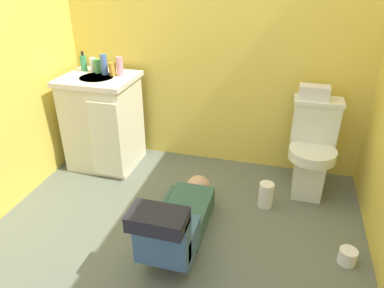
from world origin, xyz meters
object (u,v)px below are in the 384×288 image
Objects in this scene: soap_dispenser at (84,63)px; paper_towel_roll at (266,195)px; tissue_box at (314,92)px; vanity_cabinet at (103,121)px; bottle_white at (93,65)px; toilet at (312,149)px; bottle_blue at (104,65)px; bottle_green at (98,66)px; bottle_pink at (120,66)px; toilet_paper_roll at (347,256)px; person_plumber at (178,220)px; faucet at (105,66)px; bottle_amber at (112,69)px.

paper_towel_roll is at bearing -13.72° from soap_dispenser.
tissue_box is 0.85m from paper_towel_roll.
bottle_white reaches higher than vanity_cabinet.
toilet is at bearing 1.35° from vanity_cabinet.
bottle_blue is at bearing -177.84° from tissue_box.
bottle_green is 0.76× the size of bottle_pink.
bottle_green reaches higher than vanity_cabinet.
bottle_white is 1.10× the size of toilet_paper_roll.
person_plumber is 1.08m from toilet_paper_roll.
bottle_blue is 1.53× the size of toilet_paper_roll.
person_plumber is 1.46m from bottle_blue.
toilet is at bearing -3.39° from faucet.
bottle_blue is at bearing -20.64° from bottle_white.
soap_dispenser is 0.15m from bottle_green.
vanity_cabinet is at bearing -49.84° from bottle_white.
paper_towel_roll is (1.43, -0.35, -0.80)m from bottle_blue.
bottle_blue reaches higher than toilet.
person_plumber is 1.52m from bottle_green.
bottle_white is (-1.04, 0.94, 0.70)m from person_plumber.
soap_dispenser is (-1.91, -0.01, 0.09)m from tissue_box.
bottle_pink is at bearing 130.55° from person_plumber.
vanity_cabinet is 0.47m from faucet.
bottle_green reaches higher than person_plumber.
toilet is 1.73m from bottle_amber.
soap_dispenser is 0.98× the size of bottle_blue.
bottle_amber is (0.11, 0.06, 0.46)m from vanity_cabinet.
vanity_cabinet is at bearing 160.07° from toilet_paper_roll.
bottle_green is (0.06, -0.02, -0.00)m from bottle_white.
bottle_pink is (0.06, 0.01, 0.02)m from bottle_amber.
bottle_white is at bearing 130.16° from vanity_cabinet.
faucet reaches higher than paper_towel_roll.
faucet is at bearing 50.42° from bottle_green.
bottle_amber is (0.30, -0.06, -0.01)m from soap_dispenser.
faucet is 1.52m from person_plumber.
soap_dispenser is 1.88m from paper_towel_roll.
bottle_amber reaches higher than toilet_paper_roll.
soap_dispenser is (-1.95, 0.08, 0.52)m from toilet.
bottle_white reaches higher than faucet.
person_plumber is 5.32× the size of paper_towel_roll.
bottle_blue is 1.67m from paper_towel_roll.
vanity_cabinet is 4.86× the size of bottle_blue.
bottle_green is at bearing -22.97° from bottle_white.
bottle_white is 0.60× the size of paper_towel_roll.
toilet is 4.83× the size of bottle_pink.
soap_dispenser is 1.51× the size of toilet_paper_roll.
tissue_box is (-0.04, 0.09, 0.43)m from toilet.
paper_towel_roll is (1.46, -0.42, -0.77)m from faucet.
soap_dispenser is at bearing 175.56° from bottle_white.
bottle_white is 0.14m from bottle_blue.
bottle_blue is 0.84× the size of paper_towel_roll.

